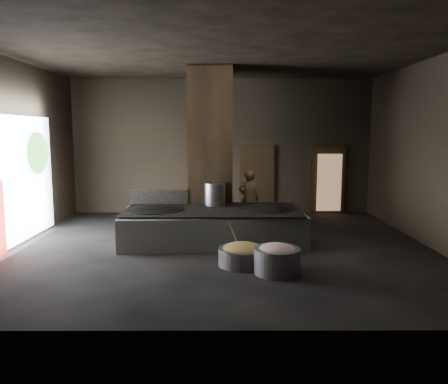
{
  "coord_description": "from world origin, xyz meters",
  "views": [
    {
      "loc": [
        0.04,
        -10.27,
        2.76
      ],
      "look_at": [
        0.07,
        0.61,
        1.25
      ],
      "focal_mm": 35.0,
      "sensor_mm": 36.0,
      "label": 1
    }
  ],
  "objects_px": {
    "hearth_platform": "(213,226)",
    "wok_left": "(154,213)",
    "cook": "(249,198)",
    "stock_pot": "(215,194)",
    "wok_right": "(266,212)",
    "meat_basin": "(277,261)",
    "veg_basin": "(242,257)"
  },
  "relations": [
    {
      "from": "wok_right",
      "to": "veg_basin",
      "type": "xyz_separation_m",
      "value": [
        -0.68,
        -2.04,
        -0.57
      ]
    },
    {
      "from": "hearth_platform",
      "to": "veg_basin",
      "type": "bearing_deg",
      "value": -74.93
    },
    {
      "from": "stock_pot",
      "to": "meat_basin",
      "type": "relative_size",
      "value": 0.64
    },
    {
      "from": "veg_basin",
      "to": "cook",
      "type": "bearing_deg",
      "value": 84.68
    },
    {
      "from": "hearth_platform",
      "to": "veg_basin",
      "type": "relative_size",
      "value": 4.45
    },
    {
      "from": "stock_pot",
      "to": "veg_basin",
      "type": "distance_m",
      "value": 2.78
    },
    {
      "from": "wok_right",
      "to": "cook",
      "type": "height_order",
      "value": "cook"
    },
    {
      "from": "hearth_platform",
      "to": "wok_right",
      "type": "height_order",
      "value": "wok_right"
    },
    {
      "from": "wok_left",
      "to": "cook",
      "type": "xyz_separation_m",
      "value": [
        2.47,
        1.81,
        0.08
      ]
    },
    {
      "from": "wok_left",
      "to": "wok_right",
      "type": "bearing_deg",
      "value": 2.05
    },
    {
      "from": "wok_left",
      "to": "wok_right",
      "type": "xyz_separation_m",
      "value": [
        2.8,
        0.1,
        0.0
      ]
    },
    {
      "from": "meat_basin",
      "to": "wok_left",
      "type": "bearing_deg",
      "value": 138.54
    },
    {
      "from": "stock_pot",
      "to": "meat_basin",
      "type": "distance_m",
      "value": 3.42
    },
    {
      "from": "wok_right",
      "to": "meat_basin",
      "type": "relative_size",
      "value": 1.44
    },
    {
      "from": "wok_left",
      "to": "cook",
      "type": "height_order",
      "value": "cook"
    },
    {
      "from": "hearth_platform",
      "to": "wok_left",
      "type": "xyz_separation_m",
      "value": [
        -1.45,
        -0.05,
        0.36
      ]
    },
    {
      "from": "wok_left",
      "to": "meat_basin",
      "type": "bearing_deg",
      "value": -41.46
    },
    {
      "from": "stock_pot",
      "to": "veg_basin",
      "type": "bearing_deg",
      "value": -76.35
    },
    {
      "from": "wok_left",
      "to": "stock_pot",
      "type": "xyz_separation_m",
      "value": [
        1.5,
        0.6,
        0.38
      ]
    },
    {
      "from": "stock_pot",
      "to": "cook",
      "type": "bearing_deg",
      "value": 51.41
    },
    {
      "from": "hearth_platform",
      "to": "cook",
      "type": "bearing_deg",
      "value": 56.55
    },
    {
      "from": "meat_basin",
      "to": "cook",
      "type": "bearing_deg",
      "value": 94.1
    },
    {
      "from": "stock_pot",
      "to": "cook",
      "type": "xyz_separation_m",
      "value": [
        0.97,
        1.21,
        -0.3
      ]
    },
    {
      "from": "cook",
      "to": "veg_basin",
      "type": "xyz_separation_m",
      "value": [
        -0.35,
        -3.75,
        -0.65
      ]
    },
    {
      "from": "wok_right",
      "to": "meat_basin",
      "type": "distance_m",
      "value": 2.6
    },
    {
      "from": "stock_pot",
      "to": "veg_basin",
      "type": "xyz_separation_m",
      "value": [
        0.62,
        -2.54,
        -0.95
      ]
    },
    {
      "from": "hearth_platform",
      "to": "wok_left",
      "type": "distance_m",
      "value": 1.5
    },
    {
      "from": "hearth_platform",
      "to": "wok_right",
      "type": "xyz_separation_m",
      "value": [
        1.35,
        0.05,
        0.36
      ]
    },
    {
      "from": "wok_left",
      "to": "cook",
      "type": "distance_m",
      "value": 3.06
    },
    {
      "from": "wok_left",
      "to": "meat_basin",
      "type": "relative_size",
      "value": 1.55
    },
    {
      "from": "veg_basin",
      "to": "meat_basin",
      "type": "distance_m",
      "value": 0.83
    },
    {
      "from": "hearth_platform",
      "to": "meat_basin",
      "type": "relative_size",
      "value": 4.9
    }
  ]
}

